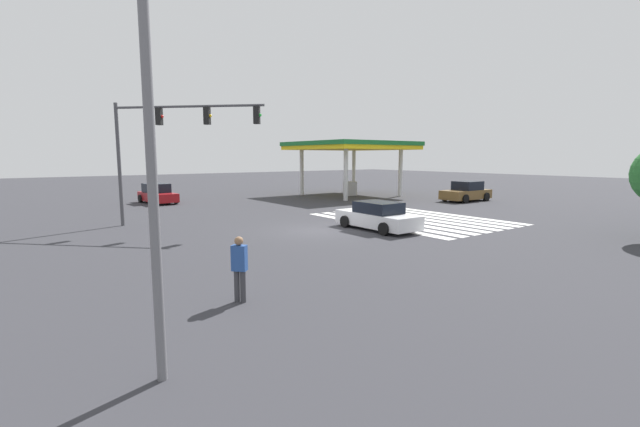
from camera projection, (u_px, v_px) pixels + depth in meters
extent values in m
plane|color=#333338|center=(320.00, 231.00, 20.89)|extent=(141.47, 141.47, 0.00)
cube|color=silver|center=(448.00, 214.00, 26.76)|extent=(10.56, 0.60, 0.01)
cube|color=silver|center=(438.00, 216.00, 26.20)|extent=(10.56, 0.60, 0.01)
cube|color=silver|center=(428.00, 217.00, 25.64)|extent=(10.56, 0.60, 0.01)
cube|color=silver|center=(418.00, 218.00, 25.08)|extent=(10.56, 0.60, 0.01)
cube|color=silver|center=(407.00, 220.00, 24.53)|extent=(10.56, 0.60, 0.01)
cube|color=silver|center=(395.00, 221.00, 23.97)|extent=(10.56, 0.60, 0.01)
cube|color=silver|center=(383.00, 223.00, 23.41)|extent=(10.56, 0.60, 0.01)
cube|color=silver|center=(370.00, 224.00, 22.85)|extent=(10.56, 0.60, 0.01)
cylinder|color=#47474C|center=(119.00, 165.00, 22.02)|extent=(0.18, 0.18, 6.30)
cylinder|color=#47474C|center=(188.00, 106.00, 21.06)|extent=(5.58, 5.58, 0.12)
cube|color=black|center=(159.00, 117.00, 21.35)|extent=(0.40, 0.40, 0.84)
sphere|color=red|center=(162.00, 117.00, 21.33)|extent=(0.16, 0.16, 0.16)
cube|color=black|center=(207.00, 116.00, 20.98)|extent=(0.40, 0.40, 0.84)
sphere|color=gold|center=(210.00, 116.00, 20.95)|extent=(0.16, 0.16, 0.16)
cube|color=black|center=(257.00, 115.00, 20.60)|extent=(0.40, 0.40, 0.84)
sphere|color=green|center=(260.00, 115.00, 20.58)|extent=(0.16, 0.16, 0.16)
cube|color=maroon|center=(158.00, 197.00, 33.07)|extent=(4.26, 2.04, 0.65)
cube|color=black|center=(156.00, 188.00, 33.19)|extent=(2.18, 1.73, 0.69)
cylinder|color=black|center=(176.00, 200.00, 32.70)|extent=(0.64, 0.26, 0.63)
cylinder|color=black|center=(152.00, 201.00, 31.54)|extent=(0.64, 0.26, 0.63)
cylinder|color=black|center=(164.00, 197.00, 34.66)|extent=(0.64, 0.26, 0.63)
cylinder|color=black|center=(140.00, 199.00, 33.49)|extent=(0.64, 0.26, 0.63)
cube|color=silver|center=(377.00, 219.00, 21.23)|extent=(4.53, 1.78, 0.67)
cube|color=black|center=(378.00, 207.00, 21.09)|extent=(2.16, 1.59, 0.55)
cylinder|color=black|center=(345.00, 221.00, 21.86)|extent=(0.60, 0.22, 0.60)
cylinder|color=black|center=(371.00, 218.00, 22.91)|extent=(0.60, 0.22, 0.60)
cylinder|color=black|center=(384.00, 229.00, 19.61)|extent=(0.60, 0.22, 0.60)
cylinder|color=black|center=(411.00, 225.00, 20.66)|extent=(0.60, 0.22, 0.60)
cube|color=brown|center=(466.00, 194.00, 34.61)|extent=(1.95, 4.46, 0.72)
cube|color=black|center=(468.00, 185.00, 34.62)|extent=(1.73, 2.05, 0.70)
cylinder|color=black|center=(465.00, 199.00, 33.06)|extent=(0.23, 0.69, 0.69)
cylinder|color=black|center=(445.00, 197.00, 34.62)|extent=(0.23, 0.69, 0.69)
cylinder|color=black|center=(486.00, 197.00, 34.65)|extent=(0.23, 0.69, 0.69)
cylinder|color=black|center=(466.00, 195.00, 36.21)|extent=(0.23, 0.69, 0.69)
cube|color=yellow|center=(350.00, 148.00, 38.94)|extent=(9.17, 9.17, 0.35)
cube|color=#196B2D|center=(350.00, 144.00, 38.89)|extent=(9.35, 9.35, 0.36)
cube|color=#B2B2B7|center=(350.00, 189.00, 39.43)|extent=(0.70, 1.10, 1.30)
cylinder|color=silver|center=(400.00, 173.00, 38.57)|extent=(0.36, 0.36, 4.20)
cylinder|color=silver|center=(354.00, 171.00, 43.69)|extent=(0.36, 0.36, 4.20)
cylinder|color=silver|center=(346.00, 175.00, 34.79)|extent=(0.36, 0.36, 4.20)
cylinder|color=silver|center=(302.00, 173.00, 39.91)|extent=(0.36, 0.36, 4.20)
cylinder|color=#38383D|center=(237.00, 286.00, 10.64)|extent=(0.14, 0.14, 0.81)
cylinder|color=#38383D|center=(243.00, 287.00, 10.61)|extent=(0.14, 0.14, 0.81)
cube|color=#284C93|center=(239.00, 258.00, 10.53)|extent=(0.41, 0.41, 0.64)
sphere|color=#8C6647|center=(239.00, 241.00, 10.48)|extent=(0.22, 0.22, 0.22)
cylinder|color=slate|center=(147.00, 89.00, 6.37)|extent=(0.16, 0.16, 9.22)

